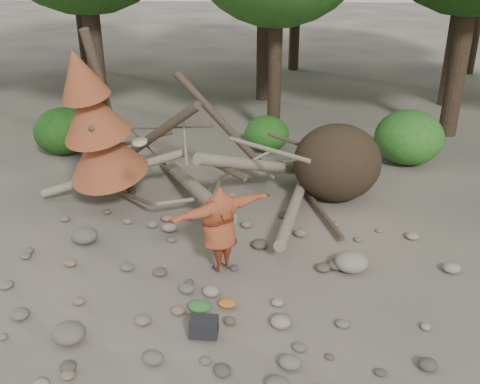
{
  "coord_description": "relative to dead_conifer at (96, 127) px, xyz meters",
  "views": [
    {
      "loc": [
        0.95,
        -8.28,
        5.87
      ],
      "look_at": [
        0.34,
        1.5,
        1.4
      ],
      "focal_mm": 40.0,
      "sensor_mm": 36.0,
      "label": 1
    }
  ],
  "objects": [
    {
      "name": "bush_mid",
      "position": [
        3.92,
        4.43,
        -1.55
      ],
      "size": [
        1.4,
        1.4,
        1.12
      ],
      "primitive_type": "ellipsoid",
      "color": "#27631C",
      "rests_on": "ground"
    },
    {
      "name": "boulder_mid_right",
      "position": [
        5.71,
        -2.45,
        -1.91
      ],
      "size": [
        0.67,
        0.6,
        0.4
      ],
      "primitive_type": "ellipsoid",
      "color": "gray",
      "rests_on": "ground"
    },
    {
      "name": "boulder_front_left",
      "position": [
        0.84,
        -4.88,
        -1.95
      ],
      "size": [
        0.55,
        0.5,
        0.33
      ],
      "primitive_type": "ellipsoid",
      "color": "#615951",
      "rests_on": "ground"
    },
    {
      "name": "bush_right",
      "position": [
        8.12,
        3.63,
        -1.31
      ],
      "size": [
        2.0,
        2.0,
        1.6
      ],
      "primitive_type": "ellipsoid",
      "color": "#317624",
      "rests_on": "ground"
    },
    {
      "name": "backpack",
      "position": [
        3.03,
        -4.64,
        -1.96
      ],
      "size": [
        0.46,
        0.31,
        0.31
      ],
      "primitive_type": "cube",
      "rotation": [
        0.0,
        0.0,
        -0.01
      ],
      "color": "black",
      "rests_on": "ground"
    },
    {
      "name": "dead_conifer",
      "position": [
        0.0,
        0.0,
        0.0
      ],
      "size": [
        2.06,
        2.16,
        4.35
      ],
      "color": "#4C3F30",
      "rests_on": "ground"
    },
    {
      "name": "cloth_orange",
      "position": [
        3.35,
        -3.83,
        -2.05
      ],
      "size": [
        0.32,
        0.26,
        0.12
      ],
      "primitive_type": "ellipsoid",
      "color": "#A95F1D",
      "rests_on": "ground"
    },
    {
      "name": "ground",
      "position": [
        3.12,
        -3.37,
        -2.11
      ],
      "size": [
        120.0,
        120.0,
        0.0
      ],
      "primitive_type": "plane",
      "color": "#514C44",
      "rests_on": "ground"
    },
    {
      "name": "deadfall_pile",
      "position": [
        5.13,
        0.87,
        -1.16
      ],
      "size": [
        8.55,
        5.24,
        3.3
      ],
      "color": "#332619",
      "rests_on": "ground"
    },
    {
      "name": "frisbee_thrower",
      "position": [
        3.11,
        -2.64,
        -1.14
      ],
      "size": [
        2.75,
        1.75,
        2.57
      ],
      "color": "brown",
      "rests_on": "ground"
    },
    {
      "name": "cloth_green",
      "position": [
        2.88,
        -3.98,
        -2.03
      ],
      "size": [
        0.42,
        0.35,
        0.16
      ],
      "primitive_type": "ellipsoid",
      "color": "#2A692D",
      "rests_on": "ground"
    },
    {
      "name": "bush_left",
      "position": [
        -2.38,
        3.83,
        -1.39
      ],
      "size": [
        1.8,
        1.8,
        1.44
      ],
      "primitive_type": "ellipsoid",
      "color": "#1D4E14",
      "rests_on": "ground"
    },
    {
      "name": "boulder_mid_left",
      "position": [
        0.05,
        -1.69,
        -1.94
      ],
      "size": [
        0.58,
        0.52,
        0.35
      ],
      "primitive_type": "ellipsoid",
      "color": "#5D554E",
      "rests_on": "ground"
    }
  ]
}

